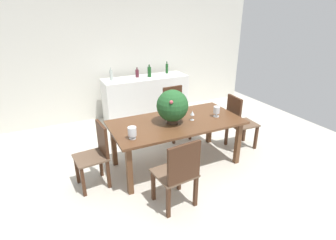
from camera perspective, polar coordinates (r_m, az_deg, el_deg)
name	(u,v)px	position (r m, az deg, el deg)	size (l,w,h in m)	color
ground_plane	(177,165)	(4.34, 2.03, -9.69)	(7.04, 7.04, 0.00)	beige
back_wall	(125,59)	(6.16, -9.32, 12.96)	(6.40, 0.10, 2.60)	silver
dining_table	(176,126)	(4.06, 1.83, -1.37)	(2.02, 1.01, 0.75)	brown
chair_head_end	(97,152)	(3.79, -15.29, -6.77)	(0.46, 0.45, 0.92)	#422616
chair_near_left	(179,172)	(3.23, 2.37, -11.14)	(0.52, 0.50, 0.95)	#422616
chair_foot_end	(238,121)	(4.77, 14.99, -0.11)	(0.50, 0.43, 0.99)	#422616
chair_far_right	(175,110)	(5.06, 1.51, 2.19)	(0.46, 0.46, 0.99)	#422616
flower_centerpiece	(172,106)	(3.87, 0.97, 3.06)	(0.47, 0.47, 0.51)	#4C3828
crystal_vase_left	(132,132)	(3.48, -7.81, -2.55)	(0.12, 0.12, 0.17)	silver
crystal_vase_center_near	(182,106)	(4.38, 3.17, 3.15)	(0.10, 0.10, 0.18)	silver
crystal_vase_right	(217,110)	(4.23, 10.52, 2.05)	(0.10, 0.10, 0.17)	silver
wine_glass	(192,114)	(4.05, 5.33, 1.41)	(0.07, 0.07, 0.15)	silver
kitchen_counter	(146,98)	(5.96, -4.80, 4.73)	(1.87, 0.59, 0.97)	silver
wine_bottle_tall	(111,75)	(5.63, -12.25, 9.51)	(0.06, 0.06, 0.27)	#B2BFB7
wine_bottle_green	(149,72)	(5.83, -4.08, 10.43)	(0.08, 0.08, 0.27)	#194C1E
wine_bottle_amber	(167,68)	(6.17, -0.25, 11.17)	(0.06, 0.06, 0.27)	#194C1E
wine_bottle_dark	(137,73)	(5.83, -6.73, 10.06)	(0.08, 0.08, 0.21)	#511E28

